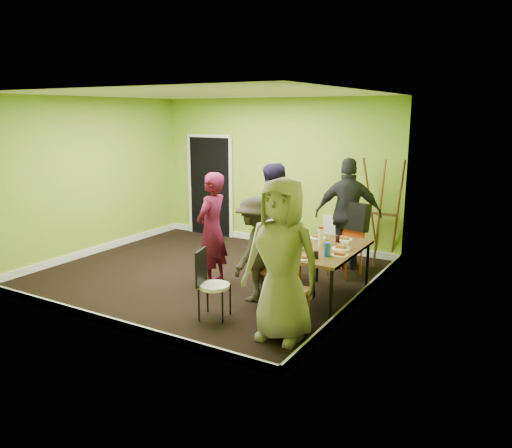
{
  "coord_description": "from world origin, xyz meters",
  "views": [
    {
      "loc": [
        4.52,
        -6.19,
        2.54
      ],
      "look_at": [
        0.9,
        0.0,
        0.92
      ],
      "focal_mm": 35.0,
      "sensor_mm": 36.0,
      "label": 1
    }
  ],
  "objects_px": {
    "orange_bottle": "(327,242)",
    "person_standing": "(212,230)",
    "person_left_far": "(271,221)",
    "person_back_end": "(348,214)",
    "chair_left_near": "(270,265)",
    "dining_table": "(324,252)",
    "person_front_end": "(282,260)",
    "chair_back_end": "(353,224)",
    "chair_bentwood": "(210,280)",
    "blue_bottle": "(327,249)",
    "thermos": "(321,237)",
    "person_left_near": "(254,249)",
    "chair_left_far": "(279,243)",
    "easel": "(383,212)",
    "chair_front_end": "(286,286)"
  },
  "relations": [
    {
      "from": "chair_bentwood",
      "to": "blue_bottle",
      "type": "relative_size",
      "value": 4.9
    },
    {
      "from": "thermos",
      "to": "dining_table",
      "type": "bearing_deg",
      "value": -45.46
    },
    {
      "from": "chair_front_end",
      "to": "person_back_end",
      "type": "xyz_separation_m",
      "value": [
        -0.24,
        2.68,
        0.35
      ]
    },
    {
      "from": "chair_left_near",
      "to": "chair_bentwood",
      "type": "height_order",
      "value": "chair_bentwood"
    },
    {
      "from": "person_standing",
      "to": "person_front_end",
      "type": "xyz_separation_m",
      "value": [
        1.72,
        -1.08,
        0.08
      ]
    },
    {
      "from": "chair_left_near",
      "to": "orange_bottle",
      "type": "height_order",
      "value": "chair_left_near"
    },
    {
      "from": "chair_back_end",
      "to": "person_front_end",
      "type": "distance_m",
      "value": 2.69
    },
    {
      "from": "chair_back_end",
      "to": "person_front_end",
      "type": "relative_size",
      "value": 0.61
    },
    {
      "from": "person_left_far",
      "to": "chair_back_end",
      "type": "bearing_deg",
      "value": 146.53
    },
    {
      "from": "thermos",
      "to": "blue_bottle",
      "type": "relative_size",
      "value": 1.33
    },
    {
      "from": "dining_table",
      "to": "chair_left_far",
      "type": "relative_size",
      "value": 1.38
    },
    {
      "from": "person_back_end",
      "to": "person_front_end",
      "type": "height_order",
      "value": "person_front_end"
    },
    {
      "from": "person_left_far",
      "to": "person_left_near",
      "type": "bearing_deg",
      "value": 32.44
    },
    {
      "from": "dining_table",
      "to": "easel",
      "type": "xyz_separation_m",
      "value": [
        0.15,
        2.17,
        0.2
      ]
    },
    {
      "from": "chair_front_end",
      "to": "person_front_end",
      "type": "relative_size",
      "value": 0.54
    },
    {
      "from": "person_left_far",
      "to": "person_back_end",
      "type": "relative_size",
      "value": 0.98
    },
    {
      "from": "person_front_end",
      "to": "person_standing",
      "type": "bearing_deg",
      "value": 145.51
    },
    {
      "from": "chair_left_near",
      "to": "person_left_near",
      "type": "relative_size",
      "value": 0.61
    },
    {
      "from": "dining_table",
      "to": "chair_left_near",
      "type": "relative_size",
      "value": 1.72
    },
    {
      "from": "chair_left_far",
      "to": "chair_front_end",
      "type": "xyz_separation_m",
      "value": [
        0.89,
        -1.5,
        -0.05
      ]
    },
    {
      "from": "orange_bottle",
      "to": "person_front_end",
      "type": "relative_size",
      "value": 0.04
    },
    {
      "from": "dining_table",
      "to": "person_standing",
      "type": "distance_m",
      "value": 1.71
    },
    {
      "from": "blue_bottle",
      "to": "person_left_far",
      "type": "relative_size",
      "value": 0.1
    },
    {
      "from": "easel",
      "to": "blue_bottle",
      "type": "bearing_deg",
      "value": -89.29
    },
    {
      "from": "chair_front_end",
      "to": "easel",
      "type": "relative_size",
      "value": 0.55
    },
    {
      "from": "person_back_end",
      "to": "person_front_end",
      "type": "relative_size",
      "value": 0.98
    },
    {
      "from": "thermos",
      "to": "person_left_near",
      "type": "xyz_separation_m",
      "value": [
        -0.75,
        -0.52,
        -0.15
      ]
    },
    {
      "from": "chair_bentwood",
      "to": "blue_bottle",
      "type": "height_order",
      "value": "blue_bottle"
    },
    {
      "from": "orange_bottle",
      "to": "person_left_near",
      "type": "height_order",
      "value": "person_left_near"
    },
    {
      "from": "orange_bottle",
      "to": "person_back_end",
      "type": "distance_m",
      "value": 1.44
    },
    {
      "from": "chair_left_near",
      "to": "person_standing",
      "type": "bearing_deg",
      "value": -83.35
    },
    {
      "from": "blue_bottle",
      "to": "person_left_far",
      "type": "distance_m",
      "value": 1.57
    },
    {
      "from": "chair_bentwood",
      "to": "person_left_near",
      "type": "xyz_separation_m",
      "value": [
        0.17,
        0.82,
        0.24
      ]
    },
    {
      "from": "chair_left_far",
      "to": "chair_back_end",
      "type": "distance_m",
      "value": 1.29
    },
    {
      "from": "blue_bottle",
      "to": "person_standing",
      "type": "height_order",
      "value": "person_standing"
    },
    {
      "from": "blue_bottle",
      "to": "orange_bottle",
      "type": "relative_size",
      "value": 2.25
    },
    {
      "from": "orange_bottle",
      "to": "person_standing",
      "type": "bearing_deg",
      "value": -167.46
    },
    {
      "from": "chair_bentwood",
      "to": "easel",
      "type": "xyz_separation_m",
      "value": [
        1.16,
        3.41,
        0.41
      ]
    },
    {
      "from": "easel",
      "to": "person_left_far",
      "type": "relative_size",
      "value": 1.01
    },
    {
      "from": "chair_left_near",
      "to": "chair_left_far",
      "type": "bearing_deg",
      "value": -151.0
    },
    {
      "from": "chair_back_end",
      "to": "chair_bentwood",
      "type": "relative_size",
      "value": 1.3
    },
    {
      "from": "chair_left_far",
      "to": "person_standing",
      "type": "xyz_separation_m",
      "value": [
        -0.79,
        -0.62,
        0.23
      ]
    },
    {
      "from": "dining_table",
      "to": "thermos",
      "type": "bearing_deg",
      "value": 134.54
    },
    {
      "from": "chair_left_far",
      "to": "person_front_end",
      "type": "bearing_deg",
      "value": 50.94
    },
    {
      "from": "orange_bottle",
      "to": "person_back_end",
      "type": "relative_size",
      "value": 0.04
    },
    {
      "from": "dining_table",
      "to": "chair_left_near",
      "type": "xyz_separation_m",
      "value": [
        -0.67,
        -0.29,
        -0.2
      ]
    },
    {
      "from": "dining_table",
      "to": "easel",
      "type": "relative_size",
      "value": 0.83
    },
    {
      "from": "thermos",
      "to": "person_front_end",
      "type": "xyz_separation_m",
      "value": [
        0.13,
        -1.4,
        0.06
      ]
    },
    {
      "from": "chair_left_near",
      "to": "chair_front_end",
      "type": "xyz_separation_m",
      "value": [
        0.67,
        -0.81,
        0.07
      ]
    },
    {
      "from": "chair_back_end",
      "to": "person_left_far",
      "type": "relative_size",
      "value": 0.64
    }
  ]
}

